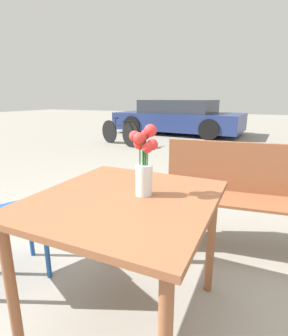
# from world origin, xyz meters

# --- Properties ---
(ground_plane) EXTENTS (40.00, 40.00, 0.00)m
(ground_plane) POSITION_xyz_m (0.00, 0.00, 0.00)
(ground_plane) COLOR gray
(table_front) EXTENTS (0.87, 0.93, 0.71)m
(table_front) POSITION_xyz_m (0.00, -0.00, 0.62)
(table_front) COLOR brown
(table_front) RESTS_ON ground_plane
(flower_vase) EXTENTS (0.14, 0.13, 0.35)m
(flower_vase) POSITION_xyz_m (0.08, 0.06, 0.87)
(flower_vase) COLOR silver
(flower_vase) RESTS_ON table_front
(bicycle) EXTENTS (1.39, 0.64, 0.70)m
(bicycle) POSITION_xyz_m (-2.82, 4.74, 0.32)
(bicycle) COLOR black
(bicycle) RESTS_ON ground_plane
(parked_car) EXTENTS (4.20, 2.11, 1.11)m
(parked_car) POSITION_xyz_m (-2.15, 7.51, 0.54)
(parked_car) COLOR navy
(parked_car) RESTS_ON ground_plane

